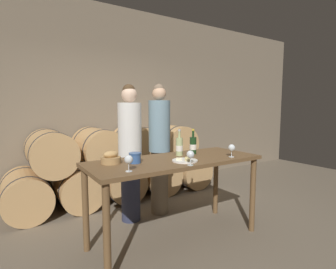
{
  "coord_description": "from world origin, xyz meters",
  "views": [
    {
      "loc": [
        -1.57,
        -2.29,
        1.47
      ],
      "look_at": [
        0.0,
        0.15,
        1.16
      ],
      "focal_mm": 28.0,
      "sensor_mm": 36.0,
      "label": 1
    }
  ],
  "objects_px": {
    "wine_bottle_white": "(179,147)",
    "tasting_table": "(175,169)",
    "person_left": "(130,151)",
    "bread_basket": "(111,159)",
    "wine_bottle_red": "(193,145)",
    "wine_glass_far_left": "(129,160)",
    "cheese_plate": "(185,160)",
    "wine_glass_center": "(232,148)",
    "wine_glass_left": "(190,155)",
    "person_right": "(159,147)",
    "blue_crock": "(135,157)"
  },
  "relations": [
    {
      "from": "blue_crock",
      "to": "person_right",
      "type": "bearing_deg",
      "value": 45.01
    },
    {
      "from": "wine_bottle_red",
      "to": "wine_bottle_white",
      "type": "bearing_deg",
      "value": 179.07
    },
    {
      "from": "person_left",
      "to": "blue_crock",
      "type": "distance_m",
      "value": 0.75
    },
    {
      "from": "wine_bottle_red",
      "to": "wine_glass_center",
      "type": "height_order",
      "value": "wine_bottle_red"
    },
    {
      "from": "bread_basket",
      "to": "wine_bottle_red",
      "type": "bearing_deg",
      "value": -1.37
    },
    {
      "from": "person_left",
      "to": "cheese_plate",
      "type": "height_order",
      "value": "person_left"
    },
    {
      "from": "tasting_table",
      "to": "wine_glass_far_left",
      "type": "bearing_deg",
      "value": -160.05
    },
    {
      "from": "wine_glass_center",
      "to": "wine_bottle_red",
      "type": "bearing_deg",
      "value": 122.14
    },
    {
      "from": "person_left",
      "to": "wine_bottle_red",
      "type": "height_order",
      "value": "person_left"
    },
    {
      "from": "person_right",
      "to": "cheese_plate",
      "type": "height_order",
      "value": "person_right"
    },
    {
      "from": "tasting_table",
      "to": "wine_glass_left",
      "type": "bearing_deg",
      "value": -99.58
    },
    {
      "from": "wine_bottle_white",
      "to": "wine_bottle_red",
      "type": "bearing_deg",
      "value": -0.93
    },
    {
      "from": "wine_glass_left",
      "to": "wine_bottle_white",
      "type": "bearing_deg",
      "value": 66.77
    },
    {
      "from": "tasting_table",
      "to": "wine_bottle_white",
      "type": "bearing_deg",
      "value": 42.93
    },
    {
      "from": "person_right",
      "to": "cheese_plate",
      "type": "distance_m",
      "value": 0.93
    },
    {
      "from": "wine_bottle_red",
      "to": "bread_basket",
      "type": "xyz_separation_m",
      "value": [
        -1.01,
        0.02,
        -0.05
      ]
    },
    {
      "from": "cheese_plate",
      "to": "wine_glass_left",
      "type": "height_order",
      "value": "wine_glass_left"
    },
    {
      "from": "wine_bottle_white",
      "to": "wine_glass_far_left",
      "type": "height_order",
      "value": "wine_bottle_white"
    },
    {
      "from": "wine_glass_center",
      "to": "person_right",
      "type": "bearing_deg",
      "value": 108.91
    },
    {
      "from": "wine_glass_left",
      "to": "blue_crock",
      "type": "bearing_deg",
      "value": 136.95
    },
    {
      "from": "person_left",
      "to": "wine_glass_center",
      "type": "relative_size",
      "value": 12.23
    },
    {
      "from": "wine_bottle_white",
      "to": "wine_glass_left",
      "type": "relative_size",
      "value": 2.12
    },
    {
      "from": "person_left",
      "to": "wine_bottle_red",
      "type": "distance_m",
      "value": 0.82
    },
    {
      "from": "wine_glass_left",
      "to": "wine_glass_center",
      "type": "xyz_separation_m",
      "value": [
        0.64,
        0.08,
        0.0
      ]
    },
    {
      "from": "person_left",
      "to": "bread_basket",
      "type": "distance_m",
      "value": 0.75
    },
    {
      "from": "person_left",
      "to": "person_right",
      "type": "xyz_separation_m",
      "value": [
        0.44,
        -0.0,
        0.01
      ]
    },
    {
      "from": "wine_bottle_white",
      "to": "tasting_table",
      "type": "bearing_deg",
      "value": -137.07
    },
    {
      "from": "tasting_table",
      "to": "cheese_plate",
      "type": "relative_size",
      "value": 7.17
    },
    {
      "from": "wine_bottle_white",
      "to": "wine_glass_center",
      "type": "relative_size",
      "value": 2.12
    },
    {
      "from": "bread_basket",
      "to": "person_left",
      "type": "bearing_deg",
      "value": 51.09
    },
    {
      "from": "wine_bottle_white",
      "to": "person_right",
      "type": "bearing_deg",
      "value": 80.93
    },
    {
      "from": "person_left",
      "to": "bread_basket",
      "type": "xyz_separation_m",
      "value": [
        -0.47,
        -0.59,
        0.05
      ]
    },
    {
      "from": "wine_glass_center",
      "to": "person_left",
      "type": "bearing_deg",
      "value": 127.98
    },
    {
      "from": "bread_basket",
      "to": "wine_glass_left",
      "type": "bearing_deg",
      "value": -38.76
    },
    {
      "from": "tasting_table",
      "to": "wine_glass_center",
      "type": "xyz_separation_m",
      "value": [
        0.58,
        -0.25,
        0.21
      ]
    },
    {
      "from": "wine_glass_center",
      "to": "wine_glass_far_left",
      "type": "bearing_deg",
      "value": 179.22
    },
    {
      "from": "wine_bottle_white",
      "to": "wine_glass_left",
      "type": "height_order",
      "value": "wine_bottle_white"
    },
    {
      "from": "person_left",
      "to": "wine_bottle_white",
      "type": "height_order",
      "value": "person_left"
    },
    {
      "from": "wine_bottle_white",
      "to": "wine_glass_far_left",
      "type": "bearing_deg",
      "value": -155.0
    },
    {
      "from": "wine_bottle_white",
      "to": "blue_crock",
      "type": "bearing_deg",
      "value": -171.17
    },
    {
      "from": "bread_basket",
      "to": "wine_glass_far_left",
      "type": "height_order",
      "value": "wine_glass_far_left"
    },
    {
      "from": "tasting_table",
      "to": "wine_glass_left",
      "type": "xyz_separation_m",
      "value": [
        -0.06,
        -0.33,
        0.21
      ]
    },
    {
      "from": "person_right",
      "to": "wine_glass_far_left",
      "type": "bearing_deg",
      "value": -132.41
    },
    {
      "from": "person_left",
      "to": "wine_glass_center",
      "type": "height_order",
      "value": "person_left"
    },
    {
      "from": "cheese_plate",
      "to": "wine_glass_center",
      "type": "bearing_deg",
      "value": -9.54
    },
    {
      "from": "person_right",
      "to": "wine_bottle_red",
      "type": "relative_size",
      "value": 5.93
    },
    {
      "from": "tasting_table",
      "to": "wine_glass_far_left",
      "type": "distance_m",
      "value": 0.73
    },
    {
      "from": "wine_bottle_white",
      "to": "bread_basket",
      "type": "bearing_deg",
      "value": 178.52
    },
    {
      "from": "blue_crock",
      "to": "wine_glass_center",
      "type": "height_order",
      "value": "wine_glass_center"
    },
    {
      "from": "person_right",
      "to": "wine_glass_left",
      "type": "xyz_separation_m",
      "value": [
        -0.3,
        -1.08,
        0.09
      ]
    }
  ]
}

